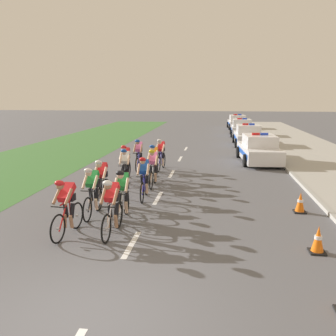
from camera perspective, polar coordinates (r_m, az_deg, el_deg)
The scene contains 23 objects.
ground_plane at distance 6.30m, azimuth -12.65°, elevation -22.79°, with size 160.00×160.00×0.00m, color #56565B.
sidewalk_slab at distance 20.09m, azimuth 24.81°, elevation 0.51°, with size 5.18×60.00×0.12m, color #A3A099.
kerb_edge at distance 19.49m, azimuth 17.75°, elevation 0.73°, with size 0.16×60.00×0.13m, color #9E9E99.
grass_verge at distance 21.63m, azimuth -20.14°, elevation 1.43°, with size 7.00×60.00×0.01m, color #3D7033.
lane_markings_centre at distance 14.42m, azimuth -0.37°, elevation -2.62°, with size 0.14×21.60×0.01m.
cyclist_lead at distance 9.38m, azimuth -15.97°, elevation -5.91°, with size 0.44×1.72×1.56m.
cyclist_second at distance 9.15m, azimuth -9.01°, elevation -6.05°, with size 0.42×1.72×1.56m.
cyclist_third at distance 10.68m, azimuth -12.04°, elevation -3.60°, with size 0.42×1.72×1.56m.
cyclist_fourth at distance 10.22m, azimuth -7.29°, elevation -4.13°, with size 0.43×1.72×1.56m.
cyclist_fifth at distance 11.85m, azimuth -10.57°, elevation -2.04°, with size 0.42×1.72×1.56m.
cyclist_sixth at distance 12.22m, azimuth -3.87°, elevation -1.46°, with size 0.43×1.72×1.56m.
cyclist_seventh at distance 14.13m, azimuth -6.87°, elevation 0.25°, with size 0.45×1.72×1.56m.
cyclist_eighth at distance 13.90m, azimuth -2.41°, elevation 0.14°, with size 0.42×1.72×1.56m.
cyclist_ninth at distance 15.12m, azimuth -6.81°, elevation 1.00°, with size 0.42×1.72×1.56m.
cyclist_tenth at distance 15.17m, azimuth -2.32°, elevation 1.10°, with size 0.42×1.72×1.56m.
cyclist_eleventh at distance 17.04m, azimuth -4.73°, elevation 2.22°, with size 0.42×1.72×1.56m.
cyclist_twelfth at distance 17.11m, azimuth -1.15°, elevation 2.30°, with size 0.45×1.72×1.56m.
police_car_nearest at distance 19.76m, azimuth 14.36°, elevation 2.87°, with size 2.23×4.51×1.59m.
police_car_second at distance 26.41m, azimuth 12.69°, elevation 5.04°, with size 2.04×4.42×1.59m.
police_car_third at distance 32.68m, azimuth 11.73°, elevation 6.27°, with size 2.06×4.43×1.59m.
police_car_furthest at distance 39.68m, azimuth 11.02°, elevation 7.18°, with size 2.11×4.46×1.59m.
traffic_cone_near at distance 8.92m, azimuth 22.93°, elevation -10.56°, with size 0.36×0.36×0.64m.
traffic_cone_mid at distance 11.66m, azimuth 20.44°, elevation -5.22°, with size 0.36×0.36×0.64m.
Camera 1 is at (1.93, -4.86, 3.52)m, focal length 38.01 mm.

